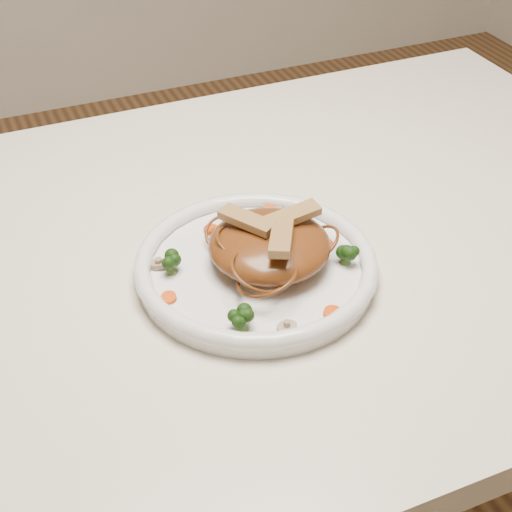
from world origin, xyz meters
name	(u,v)px	position (x,y,z in m)	size (l,w,h in m)	color
table	(254,301)	(0.00, 0.00, 0.65)	(1.20, 0.80, 0.75)	beige
plate	(256,271)	(-0.03, -0.07, 0.76)	(0.28, 0.28, 0.02)	white
noodle_mound	(269,245)	(-0.01, -0.07, 0.79)	(0.14, 0.14, 0.05)	#5B2E11
chicken_a	(292,215)	(0.02, -0.06, 0.82)	(0.07, 0.02, 0.01)	tan
chicken_b	(247,220)	(-0.03, -0.05, 0.82)	(0.07, 0.02, 0.01)	tan
chicken_c	(281,237)	(-0.01, -0.09, 0.82)	(0.07, 0.02, 0.01)	tan
broccoli_0	(290,216)	(0.04, -0.01, 0.78)	(0.03, 0.03, 0.03)	#15370B
broccoli_1	(171,263)	(-0.12, -0.04, 0.78)	(0.02, 0.02, 0.03)	#15370B
broccoli_2	(242,318)	(-0.08, -0.16, 0.78)	(0.03, 0.03, 0.03)	#15370B
broccoli_3	(346,251)	(0.07, -0.10, 0.78)	(0.03, 0.03, 0.03)	#15370B
carrot_0	(271,210)	(0.03, 0.03, 0.77)	(0.02, 0.02, 0.01)	red
carrot_1	(169,298)	(-0.14, -0.08, 0.77)	(0.02, 0.02, 0.01)	red
carrot_2	(325,244)	(0.06, -0.06, 0.77)	(0.02, 0.02, 0.01)	red
carrot_3	(211,230)	(-0.05, 0.02, 0.77)	(0.02, 0.02, 0.01)	red
carrot_4	(333,313)	(0.02, -0.18, 0.77)	(0.02, 0.02, 0.01)	red
mushroom_0	(287,327)	(-0.04, -0.18, 0.77)	(0.02, 0.02, 0.01)	gray
mushroom_1	(304,225)	(0.06, -0.02, 0.77)	(0.03, 0.03, 0.01)	gray
mushroom_2	(159,264)	(-0.13, -0.02, 0.77)	(0.03, 0.03, 0.01)	gray
mushroom_3	(279,213)	(0.04, 0.02, 0.77)	(0.02, 0.02, 0.01)	gray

